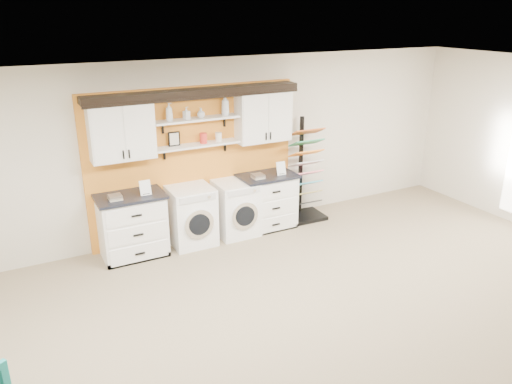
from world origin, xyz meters
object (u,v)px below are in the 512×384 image
base_cabinet_left (133,226)px  sample_rack (305,188)px  washer (191,216)px  dryer (236,208)px  base_cabinet_right (267,201)px

base_cabinet_left → sample_rack: bearing=0.7°
washer → sample_rack: 2.12m
dryer → sample_rack: (1.35, 0.04, 0.11)m
dryer → sample_rack: 1.36m
dryer → sample_rack: sample_rack is taller
base_cabinet_left → base_cabinet_right: size_ratio=1.04×
washer → dryer: washer is taller
base_cabinet_left → washer: 0.92m
base_cabinet_right → dryer: (-0.58, -0.00, -0.01)m
base_cabinet_right → dryer: bearing=-179.7°
sample_rack → base_cabinet_right: bearing=-174.9°
base_cabinet_left → base_cabinet_right: 2.26m
base_cabinet_right → dryer: base_cabinet_right is taller
washer → sample_rack: bearing=1.1°
base_cabinet_right → washer: 1.34m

